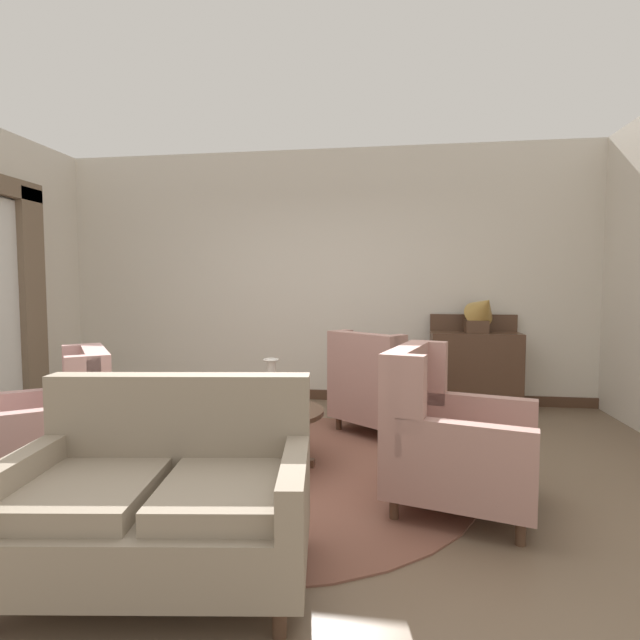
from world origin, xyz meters
The scene contains 12 objects.
ground centered at (0.00, 0.00, 0.00)m, with size 9.05×9.05×0.00m, color brown.
wall_back centered at (0.00, 2.69, 1.52)m, with size 6.63×0.08×3.03m, color silver.
baseboard_back centered at (0.00, 2.63, 0.06)m, with size 6.47×0.03×0.12m, color #4C3323.
area_rug centered at (0.00, 0.30, 0.01)m, with size 2.95×2.95×0.01m, color brown.
coffee_table centered at (-0.10, 0.39, 0.36)m, with size 0.86×0.86×0.44m.
porcelain_vase centered at (-0.09, 0.42, 0.60)m, with size 0.18×0.18×0.39m.
settee centered at (-0.23, -1.11, 0.39)m, with size 1.45×0.99×0.93m.
armchair_foreground_right centered at (0.74, 1.39, 0.42)m, with size 1.11×1.12×0.97m.
armchair_back_corner centered at (1.20, -0.12, 0.42)m, with size 1.05×1.04×1.00m.
armchair_beside_settee centered at (-1.41, -0.36, 0.42)m, with size 1.17×1.14×0.97m.
sideboard centered at (1.78, 2.39, 0.50)m, with size 0.97×0.40×1.07m.
gramophone centered at (1.83, 2.30, 1.12)m, with size 0.44×0.50×0.51m.
Camera 1 is at (0.81, -3.21, 1.39)m, focal length 27.29 mm.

